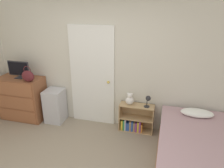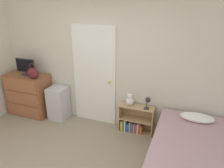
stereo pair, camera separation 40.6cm
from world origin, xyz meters
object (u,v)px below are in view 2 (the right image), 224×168
at_px(storage_bin, 59,103).
at_px(teddy_bear, 130,100).
at_px(desk_lamp, 148,101).
at_px(bed, 193,161).
at_px(dresser, 29,94).
at_px(tv, 26,66).
at_px(handbag, 33,73).
at_px(bookshelf, 135,122).

relative_size(storage_bin, teddy_bear, 2.94).
height_order(desk_lamp, bed, desk_lamp).
xyz_separation_m(storage_bin, desk_lamp, (1.94, 0.03, 0.37)).
bearing_deg(desk_lamp, teddy_bear, 174.05).
relative_size(dresser, storage_bin, 1.32).
xyz_separation_m(dresser, bed, (3.55, -0.73, -0.17)).
xyz_separation_m(dresser, teddy_bear, (2.33, 0.12, 0.20)).
bearing_deg(desk_lamp, tv, -178.49).
bearing_deg(handbag, tv, 154.44).
height_order(dresser, handbag, handbag).
bearing_deg(desk_lamp, handbag, -174.73).
bearing_deg(storage_bin, bed, -15.48).
relative_size(tv, desk_lamp, 2.01).
xyz_separation_m(handbag, bookshelf, (2.12, 0.25, -0.83)).
xyz_separation_m(tv, bed, (3.54, -0.74, -0.83)).
xyz_separation_m(desk_lamp, bed, (0.87, -0.81, -0.44)).
xyz_separation_m(tv, bookshelf, (2.43, 0.11, -0.90)).
bearing_deg(dresser, storage_bin, 3.94).
bearing_deg(tv, bookshelf, 2.52).
bearing_deg(desk_lamp, bookshelf, 171.28).
distance_m(dresser, handbag, 0.68).
height_order(dresser, tv, tv).
relative_size(bookshelf, desk_lamp, 2.82).
height_order(tv, bookshelf, tv).
distance_m(tv, teddy_bear, 2.36).
xyz_separation_m(tv, handbag, (0.31, -0.15, -0.07)).
distance_m(storage_bin, bookshelf, 1.71).
relative_size(teddy_bear, bed, 0.12).
distance_m(handbag, bookshelf, 2.30).
distance_m(handbag, teddy_bear, 2.06).
bearing_deg(tv, bed, -11.81).
bearing_deg(storage_bin, desk_lamp, 0.94).
bearing_deg(dresser, desk_lamp, 1.77).
relative_size(tv, handbag, 1.48).
bearing_deg(handbag, storage_bin, 23.88).
xyz_separation_m(teddy_bear, bed, (1.22, -0.85, -0.38)).
height_order(dresser, teddy_bear, dresser).
distance_m(tv, bookshelf, 2.60).
distance_m(dresser, bookshelf, 2.46).
relative_size(dresser, tv, 1.97).
bearing_deg(bed, tv, 168.19).
bearing_deg(storage_bin, bookshelf, 2.30).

